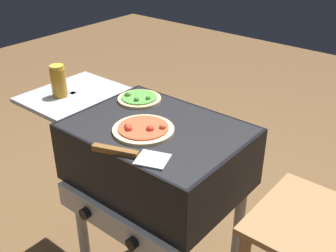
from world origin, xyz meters
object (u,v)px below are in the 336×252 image
pizza_veggie (139,99)px  spatula (130,154)px  grill (154,159)px  sauce_jar (58,81)px  pizza_pepperoni (143,129)px

pizza_veggie → spatula: pizza_veggie is taller
grill → sauce_jar: (-0.48, -0.05, 0.21)m
pizza_veggie → pizza_pepperoni: 0.26m
pizza_pepperoni → sauce_jar: bearing=179.4°
spatula → sauce_jar: bearing=164.7°
pizza_veggie → spatula: size_ratio=0.68×
grill → spatula: (0.08, -0.20, 0.15)m
pizza_pepperoni → sauce_jar: (-0.48, 0.01, 0.06)m
grill → sauce_jar: 0.53m
pizza_pepperoni → grill: bearing=88.2°
pizza_veggie → spatula: 0.43m
pizza_veggie → sauce_jar: 0.34m
grill → spatula: bearing=-69.0°
grill → sauce_jar: bearing=-174.1°
sauce_jar → spatula: bearing=-15.3°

